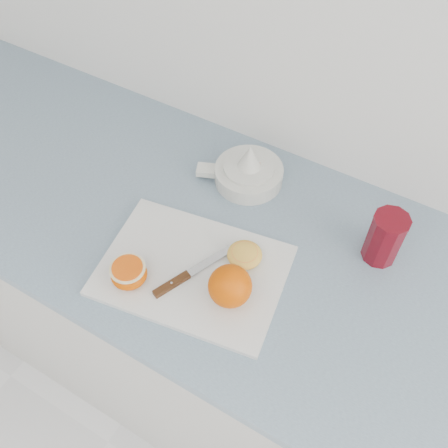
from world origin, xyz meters
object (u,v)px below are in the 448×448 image
at_px(red_tumbler, 384,239).
at_px(cutting_board, 193,271).
at_px(half_orange, 129,273).
at_px(citrus_juicer, 248,171).
at_px(counter, 275,354).

bearing_deg(red_tumbler, cutting_board, -143.38).
relative_size(half_orange, citrus_juicer, 0.36).
height_order(half_orange, red_tumbler, red_tumbler).
relative_size(citrus_juicer, red_tumbler, 1.65).
height_order(half_orange, citrus_juicer, citrus_juicer).
distance_m(cutting_board, citrus_juicer, 0.28).
distance_m(half_orange, red_tumbler, 0.51).
relative_size(cutting_board, citrus_juicer, 1.85).
bearing_deg(citrus_juicer, counter, -40.19).
xyz_separation_m(half_orange, red_tumbler, (0.41, 0.32, 0.02)).
xyz_separation_m(half_orange, citrus_juicer, (0.07, 0.37, -0.00)).
bearing_deg(counter, citrus_juicer, 139.81).
xyz_separation_m(cutting_board, half_orange, (-0.09, -0.08, 0.03)).
height_order(cutting_board, half_orange, half_orange).
distance_m(citrus_juicer, red_tumbler, 0.34).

